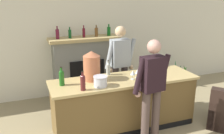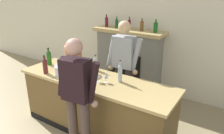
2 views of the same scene
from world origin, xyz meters
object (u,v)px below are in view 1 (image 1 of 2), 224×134
(wine_bottle_burgundy_dark, at_px, (108,68))
(wine_glass_near_bucket, at_px, (133,73))
(person_customer, at_px, (152,89))
(wine_glass_front_left, at_px, (137,72))
(fireplace_stone, at_px, (85,67))
(ice_bucket_steel, at_px, (100,81))
(wine_bottle_chardonnay_pale, at_px, (142,66))
(wine_bottle_port_short, at_px, (83,82))
(person_bartender, at_px, (120,66))
(copper_dispenser, at_px, (92,66))
(wine_bottle_merlot_tall, at_px, (62,77))
(potted_plant_corner, at_px, (180,76))

(wine_bottle_burgundy_dark, height_order, wine_glass_near_bucket, wine_bottle_burgundy_dark)
(person_customer, xyz_separation_m, wine_glass_front_left, (0.04, 0.59, 0.09))
(fireplace_stone, bearing_deg, ice_bucket_steel, -96.56)
(wine_bottle_chardonnay_pale, bearing_deg, wine_bottle_port_short, -162.58)
(wine_glass_near_bucket, height_order, wine_glass_front_left, wine_glass_near_bucket)
(wine_bottle_chardonnay_pale, distance_m, wine_glass_front_left, 0.22)
(wine_bottle_port_short, bearing_deg, wine_bottle_chardonnay_pale, 17.42)
(person_bartender, bearing_deg, wine_glass_front_left, -84.29)
(copper_dispenser, xyz_separation_m, wine_glass_front_left, (0.78, -0.16, -0.15))
(person_customer, xyz_separation_m, ice_bucket_steel, (-0.70, 0.42, 0.07))
(wine_bottle_merlot_tall, xyz_separation_m, wine_bottle_chardonnay_pale, (1.46, 0.05, 0.01))
(wine_glass_near_bucket, bearing_deg, person_customer, -82.30)
(potted_plant_corner, xyz_separation_m, person_customer, (-1.96, -1.96, 0.67))
(person_bartender, relative_size, wine_bottle_burgundy_dark, 6.47)
(wine_bottle_merlot_tall, bearing_deg, wine_bottle_burgundy_dark, 14.61)
(wine_bottle_merlot_tall, bearing_deg, wine_glass_near_bucket, -6.63)
(fireplace_stone, relative_size, wine_bottle_port_short, 5.45)
(person_customer, height_order, wine_bottle_chardonnay_pale, person_customer)
(ice_bucket_steel, xyz_separation_m, wine_bottle_port_short, (-0.30, -0.07, 0.05))
(potted_plant_corner, bearing_deg, person_customer, -135.00)
(ice_bucket_steel, height_order, wine_bottle_chardonnay_pale, wine_bottle_chardonnay_pale)
(wine_glass_near_bucket, bearing_deg, fireplace_stone, 103.46)
(person_customer, xyz_separation_m, person_bartender, (-0.03, 1.23, 0.02))
(ice_bucket_steel, bearing_deg, copper_dispenser, 97.47)
(ice_bucket_steel, bearing_deg, wine_glass_near_bucket, 10.87)
(fireplace_stone, xyz_separation_m, wine_glass_near_bucket, (0.41, -1.72, 0.33))
(wine_bottle_merlot_tall, height_order, wine_glass_front_left, wine_bottle_merlot_tall)
(person_customer, height_order, wine_bottle_burgundy_dark, person_customer)
(copper_dispenser, distance_m, wine_glass_near_bucket, 0.72)
(fireplace_stone, bearing_deg, potted_plant_corner, -6.90)
(person_bartender, bearing_deg, copper_dispenser, -146.69)
(wine_bottle_chardonnay_pale, bearing_deg, wine_glass_near_bucket, -144.86)
(person_customer, xyz_separation_m, wine_bottle_merlot_tall, (-1.27, 0.68, 0.12))
(wine_bottle_merlot_tall, height_order, wine_glass_near_bucket, wine_bottle_merlot_tall)
(copper_dispenser, relative_size, wine_bottle_burgundy_dark, 1.86)
(wine_bottle_burgundy_dark, bearing_deg, wine_glass_front_left, -36.48)
(person_bartender, relative_size, wine_bottle_chardonnay_pale, 5.18)
(fireplace_stone, bearing_deg, wine_glass_front_left, -72.63)
(person_bartender, height_order, wine_bottle_port_short, person_bartender)
(potted_plant_corner, height_order, copper_dispenser, copper_dispenser)
(person_customer, relative_size, ice_bucket_steel, 7.55)
(ice_bucket_steel, relative_size, wine_bottle_merlot_tall, 0.73)
(fireplace_stone, xyz_separation_m, wine_glass_front_left, (0.52, -1.67, 0.33))
(wine_bottle_port_short, height_order, wine_glass_near_bucket, wine_bottle_port_short)
(copper_dispenser, relative_size, ice_bucket_steel, 2.22)
(copper_dispenser, bearing_deg, wine_bottle_port_short, -122.83)
(potted_plant_corner, relative_size, wine_bottle_merlot_tall, 2.21)
(wine_bottle_merlot_tall, xyz_separation_m, wine_glass_front_left, (1.30, -0.09, -0.04))
(wine_bottle_merlot_tall, xyz_separation_m, wine_bottle_burgundy_dark, (0.88, 0.23, -0.02))
(wine_bottle_port_short, bearing_deg, fireplace_stone, 74.91)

